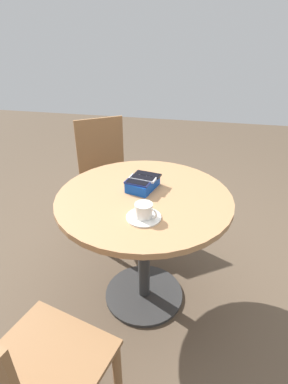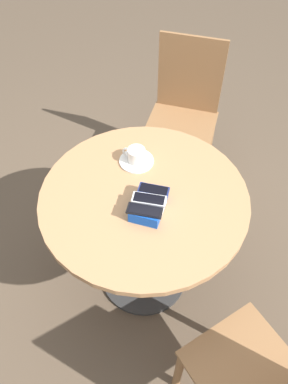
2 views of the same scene
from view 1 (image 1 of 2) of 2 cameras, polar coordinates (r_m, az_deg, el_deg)
name	(u,v)px [view 1 (image 1 of 2)]	position (r m, az deg, el deg)	size (l,w,h in m)	color
ground_plane	(144,294)	(1.99, 0.00, -18.94)	(8.00, 8.00, 0.00)	brown
round_table	(144,220)	(1.61, 0.00, -5.27)	(0.90, 0.90, 0.72)	#2D2D2D
phone_box	(143,184)	(1.58, -0.24, 1.56)	(0.20, 0.16, 0.05)	#0F42AD
phone_black	(148,174)	(1.61, 0.72, 3.38)	(0.08, 0.15, 0.01)	black
phone_white	(143,178)	(1.57, -0.27, 2.62)	(0.08, 0.14, 0.01)	silver
phone_navy	(137,183)	(1.52, -1.33, 1.76)	(0.08, 0.14, 0.01)	navy
saucer	(144,217)	(1.35, -0.07, -4.83)	(0.16, 0.16, 0.01)	silver
coffee_cup	(144,210)	(1.33, 0.02, -3.50)	(0.08, 0.11, 0.07)	silver
chair_near_window	(106,177)	(2.32, -7.26, 2.87)	(0.53, 0.53, 0.88)	brown
chair_far_side	(24,380)	(1.20, -21.91, -30.31)	(0.50, 0.50, 0.94)	brown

